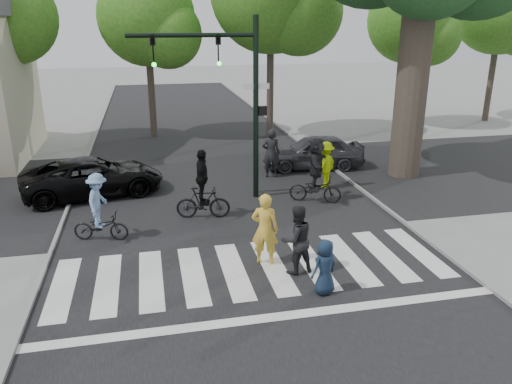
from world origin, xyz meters
TOP-DOWN VIEW (x-y plane):
  - ground at (0.00, 0.00)m, footprint 120.00×120.00m
  - road_stem at (0.00, 5.00)m, footprint 10.00×70.00m
  - road_cross at (0.00, 8.00)m, footprint 70.00×10.00m
  - curb_left at (-5.05, 5.00)m, footprint 0.10×70.00m
  - curb_right at (5.05, 5.00)m, footprint 0.10×70.00m
  - crosswalk at (0.00, 0.66)m, footprint 10.00×3.85m
  - traffic_signal at (0.35, 6.20)m, footprint 4.45×0.29m
  - bg_tree_2 at (-1.76, 16.62)m, footprint 5.04×4.80m
  - bg_tree_4 at (12.23, 16.12)m, footprint 4.83×4.60m
  - bg_tree_5 at (18.27, 16.69)m, footprint 5.67×5.40m
  - pedestrian_woman at (0.34, 1.24)m, footprint 0.80×0.68m
  - pedestrian_child at (1.30, -0.47)m, footprint 0.74×0.61m
  - pedestrian_adult at (0.96, 0.61)m, footprint 0.96×0.81m
  - cyclist_left at (-3.79, 3.60)m, footprint 1.61×1.10m
  - cyclist_mid at (-0.82, 4.64)m, footprint 1.72×1.07m
  - cyclist_right at (3.04, 5.27)m, footprint 1.84×1.70m
  - car_suv at (-4.31, 7.61)m, footprint 5.14×3.18m
  - car_grey at (4.30, 9.19)m, footprint 4.23×2.02m
  - bystander_hivis at (3.89, 6.69)m, footprint 1.26×1.18m
  - bystander_dark at (2.28, 8.35)m, footprint 0.77×0.58m

SIDE VIEW (x-z plane):
  - ground at x=0.00m, z-range 0.00..0.00m
  - road_stem at x=0.00m, z-range 0.00..0.01m
  - road_cross at x=0.00m, z-range 0.00..0.01m
  - crosswalk at x=0.00m, z-range 0.00..0.01m
  - curb_left at x=-5.05m, z-range 0.00..0.10m
  - curb_right at x=5.05m, z-range 0.00..0.10m
  - pedestrian_child at x=1.30m, z-range 0.00..1.29m
  - car_suv at x=-4.31m, z-range 0.00..1.33m
  - car_grey at x=4.30m, z-range 0.00..1.39m
  - cyclist_left at x=-3.79m, z-range -0.13..1.81m
  - bystander_hivis at x=3.89m, z-range 0.00..1.71m
  - pedestrian_adult at x=0.96m, z-range 0.00..1.73m
  - cyclist_mid at x=-0.82m, z-range -0.19..1.98m
  - pedestrian_woman at x=0.34m, z-range 0.00..1.86m
  - bystander_dark at x=2.28m, z-range 0.00..1.91m
  - cyclist_right at x=3.04m, z-range -0.12..2.10m
  - traffic_signal at x=0.35m, z-range 0.90..6.90m
  - bg_tree_4 at x=12.23m, z-range 1.56..9.71m
  - bg_tree_2 at x=-1.76m, z-range 1.58..9.98m
  - bg_tree_5 at x=18.27m, z-range 1.71..11.01m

